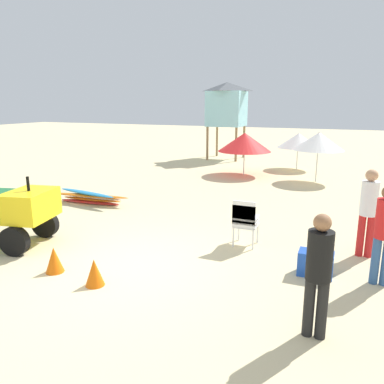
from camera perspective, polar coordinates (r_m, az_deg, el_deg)
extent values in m
plane|color=beige|center=(7.32, -9.86, -10.85)|extent=(80.00, 80.00, 0.00)
cube|color=yellow|center=(8.56, -23.20, -1.80)|extent=(1.01, 1.24, 0.60)
cylinder|color=black|center=(8.46, -23.48, 1.15)|extent=(0.07, 0.07, 0.30)
cylinder|color=black|center=(9.19, -21.25, -4.52)|extent=(0.62, 0.30, 0.60)
cylinder|color=black|center=(8.33, -25.18, -6.72)|extent=(0.62, 0.30, 0.60)
cube|color=white|center=(8.13, 8.13, -4.98)|extent=(0.48, 0.48, 0.04)
cube|color=white|center=(7.86, 7.77, -4.07)|extent=(0.48, 0.04, 0.40)
cube|color=white|center=(8.10, 8.15, -4.37)|extent=(0.48, 0.48, 0.04)
cube|color=white|center=(7.84, 7.79, -3.44)|extent=(0.48, 0.04, 0.40)
cube|color=white|center=(8.07, 8.17, -3.76)|extent=(0.48, 0.48, 0.04)
cube|color=white|center=(7.81, 7.81, -2.81)|extent=(0.48, 0.04, 0.40)
cylinder|color=white|center=(8.35, 9.85, -6.21)|extent=(0.04, 0.04, 0.42)
cylinder|color=white|center=(8.44, 7.05, -5.88)|extent=(0.04, 0.04, 0.42)
cylinder|color=white|center=(7.96, 9.16, -7.16)|extent=(0.04, 0.04, 0.42)
cylinder|color=white|center=(8.06, 6.24, -6.80)|extent=(0.04, 0.04, 0.42)
ellipsoid|color=red|center=(11.85, -15.16, -1.45)|extent=(2.01, 0.44, 0.08)
ellipsoid|color=orange|center=(11.83, -14.87, -1.06)|extent=(1.98, 0.39, 0.08)
ellipsoid|color=white|center=(11.84, -15.04, -0.67)|extent=(2.26, 0.28, 0.08)
ellipsoid|color=orange|center=(11.63, -15.24, -0.52)|extent=(2.53, 0.59, 0.08)
ellipsoid|color=#268CCC|center=(11.64, -15.64, -0.12)|extent=(2.19, 0.61, 0.08)
cylinder|color=black|center=(5.33, 17.20, -16.21)|extent=(0.14, 0.14, 0.81)
cylinder|color=black|center=(5.32, 18.98, -16.39)|extent=(0.14, 0.14, 0.81)
cylinder|color=black|center=(5.01, 18.69, -9.07)|extent=(0.32, 0.32, 0.64)
sphere|color=#9E6B47|center=(4.87, 19.07, -4.39)|extent=(0.22, 0.22, 0.22)
cylinder|color=#33598C|center=(7.10, 25.90, -9.26)|extent=(0.14, 0.14, 0.82)
cylinder|color=red|center=(8.21, 24.08, -5.98)|extent=(0.14, 0.14, 0.85)
cylinder|color=red|center=(8.22, 25.20, -6.07)|extent=(0.14, 0.14, 0.85)
cylinder|color=white|center=(8.01, 25.16, -0.88)|extent=(0.32, 0.32, 0.67)
sphere|color=tan|center=(7.92, 25.49, 2.29)|extent=(0.23, 0.23, 0.23)
cylinder|color=olive|center=(20.06, 2.33, 7.34)|extent=(0.12, 0.12, 1.74)
cylinder|color=olive|center=(19.58, 6.65, 7.12)|extent=(0.12, 0.12, 1.74)
cylinder|color=olive|center=(21.52, 3.78, 7.74)|extent=(0.12, 0.12, 1.74)
cylinder|color=olive|center=(21.07, 7.83, 7.52)|extent=(0.12, 0.12, 1.74)
cube|color=#95D8E6|center=(20.44, 5.25, 12.38)|extent=(1.80, 1.80, 1.80)
pyramid|color=#4C5156|center=(20.45, 5.32, 15.53)|extent=(1.98, 1.98, 0.45)
cylinder|color=beige|center=(15.14, 18.36, 4.98)|extent=(0.04, 0.04, 1.89)
cone|color=white|center=(15.07, 18.53, 7.27)|extent=(1.90, 1.90, 0.67)
cylinder|color=beige|center=(15.92, 7.87, 5.69)|extent=(0.04, 0.04, 1.76)
cone|color=red|center=(15.86, 7.93, 7.46)|extent=(2.19, 2.19, 0.77)
cylinder|color=beige|center=(17.79, 15.62, 5.91)|extent=(0.04, 0.04, 1.63)
cone|color=white|center=(17.74, 15.72, 7.48)|extent=(1.86, 1.86, 0.65)
cone|color=orange|center=(7.31, -20.05, -9.57)|extent=(0.33, 0.33, 0.47)
cone|color=orange|center=(6.62, -14.49, -11.64)|extent=(0.32, 0.32, 0.46)
cube|color=blue|center=(7.10, 18.11, -10.22)|extent=(0.59, 0.35, 0.43)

